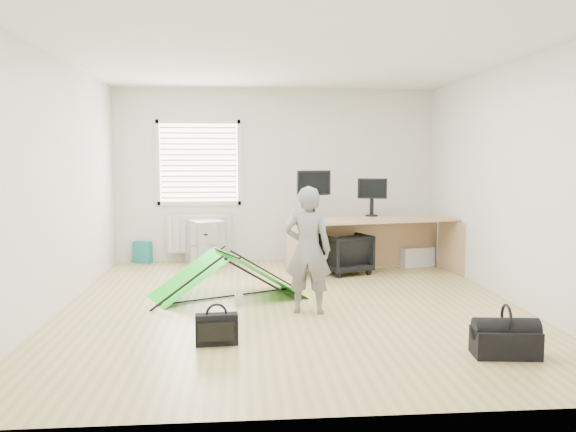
{
  "coord_description": "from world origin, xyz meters",
  "views": [
    {
      "loc": [
        -0.53,
        -6.1,
        1.64
      ],
      "look_at": [
        0.0,
        0.4,
        0.95
      ],
      "focal_mm": 35.0,
      "sensor_mm": 36.0,
      "label": 1
    }
  ],
  "objects": [
    {
      "name": "radiator",
      "position": [
        -1.2,
        2.67,
        0.45
      ],
      "size": [
        1.0,
        0.12,
        0.6
      ],
      "primitive_type": "cube",
      "color": "silver",
      "rests_on": "back_wall"
    },
    {
      "name": "back_wall",
      "position": [
        0.0,
        2.75,
        1.35
      ],
      "size": [
        5.0,
        0.02,
        2.7
      ],
      "primitive_type": "cube",
      "color": "silver",
      "rests_on": "ground"
    },
    {
      "name": "white_box",
      "position": [
        -0.58,
        0.13,
        0.04
      ],
      "size": [
        0.1,
        0.1,
        0.09
      ],
      "primitive_type": "cube",
      "rotation": [
        0.0,
        0.0,
        0.08
      ],
      "color": "silver",
      "rests_on": "ground"
    },
    {
      "name": "office_chair",
      "position": [
        0.91,
        1.62,
        0.28
      ],
      "size": [
        0.78,
        0.79,
        0.57
      ],
      "primitive_type": "imported",
      "rotation": [
        0.0,
        0.0,
        3.49
      ],
      "color": "black",
      "rests_on": "ground"
    },
    {
      "name": "desk",
      "position": [
        1.31,
        1.58,
        0.39
      ],
      "size": [
        2.38,
        1.1,
        0.78
      ],
      "primitive_type": "cube",
      "rotation": [
        0.0,
        0.0,
        0.17
      ],
      "color": "tan",
      "rests_on": "ground"
    },
    {
      "name": "laptop_bag",
      "position": [
        -0.76,
        -1.3,
        0.14
      ],
      "size": [
        0.38,
        0.14,
        0.28
      ],
      "primitive_type": "cube",
      "rotation": [
        0.0,
        0.0,
        0.07
      ],
      "color": "black",
      "rests_on": "ground"
    },
    {
      "name": "thermos",
      "position": [
        0.42,
        1.91,
        0.89
      ],
      "size": [
        0.08,
        0.08,
        0.23
      ],
      "primitive_type": "cylinder",
      "rotation": [
        0.0,
        0.0,
        0.32
      ],
      "color": "#C46E8D",
      "rests_on": "desk"
    },
    {
      "name": "window",
      "position": [
        -1.2,
        2.71,
        1.55
      ],
      "size": [
        1.2,
        0.06,
        1.2
      ],
      "primitive_type": "cube",
      "color": "silver",
      "rests_on": "back_wall"
    },
    {
      "name": "person",
      "position": [
        0.15,
        -0.35,
        0.67
      ],
      "size": [
        0.54,
        0.41,
        1.34
      ],
      "primitive_type": "imported",
      "rotation": [
        0.0,
        0.0,
        2.93
      ],
      "color": "slate",
      "rests_on": "ground"
    },
    {
      "name": "kite",
      "position": [
        -0.72,
        0.36,
        0.26
      ],
      "size": [
        1.85,
        1.37,
        0.53
      ],
      "primitive_type": null,
      "rotation": [
        0.0,
        0.0,
        0.42
      ],
      "color": "#14DD1B",
      "rests_on": "ground"
    },
    {
      "name": "keyboard",
      "position": [
        0.36,
        1.88,
        0.79
      ],
      "size": [
        0.4,
        0.16,
        0.02
      ],
      "primitive_type": "cube",
      "rotation": [
        0.0,
        0.0,
        -0.07
      ],
      "color": "beige",
      "rests_on": "desk"
    },
    {
      "name": "filing_cabinet",
      "position": [
        -1.1,
        2.41,
        0.34
      ],
      "size": [
        0.65,
        0.72,
        0.69
      ],
      "primitive_type": "cube",
      "rotation": [
        0.0,
        0.0,
        0.43
      ],
      "color": "#AAADAF",
      "rests_on": "ground"
    },
    {
      "name": "duffel_bag",
      "position": [
        1.62,
        -1.78,
        0.11
      ],
      "size": [
        0.55,
        0.33,
        0.23
      ],
      "primitive_type": "cube",
      "rotation": [
        0.0,
        0.0,
        -0.12
      ],
      "color": "black",
      "rests_on": "ground"
    },
    {
      "name": "monitor_right",
      "position": [
        1.35,
        1.9,
        0.98
      ],
      "size": [
        0.43,
        0.2,
        0.4
      ],
      "primitive_type": "cube",
      "rotation": [
        0.0,
        0.0,
        -0.27
      ],
      "color": "black",
      "rests_on": "desk"
    },
    {
      "name": "storage_crate",
      "position": [
        2.05,
        2.11,
        0.15
      ],
      "size": [
        0.6,
        0.5,
        0.29
      ],
      "primitive_type": "cube",
      "rotation": [
        0.0,
        0.0,
        0.29
      ],
      "color": "silver",
      "rests_on": "ground"
    },
    {
      "name": "monitor_left",
      "position": [
        0.49,
        1.89,
        1.02
      ],
      "size": [
        0.52,
        0.24,
        0.49
      ],
      "primitive_type": "cube",
      "rotation": [
        0.0,
        0.0,
        0.26
      ],
      "color": "black",
      "rests_on": "desk"
    },
    {
      "name": "tote_bag",
      "position": [
        -2.08,
        2.64,
        0.17
      ],
      "size": [
        0.31,
        0.22,
        0.33
      ],
      "primitive_type": "cube",
      "rotation": [
        0.0,
        0.0,
        -0.41
      ],
      "color": "#1D7D79",
      "rests_on": "ground"
    },
    {
      "name": "ground",
      "position": [
        0.0,
        0.0,
        0.0
      ],
      "size": [
        5.5,
        5.5,
        0.0
      ],
      "primitive_type": "plane",
      "color": "tan",
      "rests_on": "ground"
    }
  ]
}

